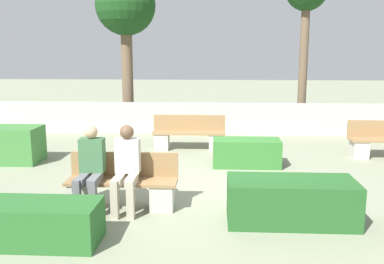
{
  "coord_description": "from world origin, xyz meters",
  "views": [
    {
      "loc": [
        0.03,
        -7.83,
        2.48
      ],
      "look_at": [
        -0.44,
        0.5,
        0.9
      ],
      "focal_mm": 40.0,
      "sensor_mm": 36.0,
      "label": 1
    }
  ],
  "objects": [
    {
      "name": "bench_front",
      "position": [
        -1.45,
        -1.34,
        0.33
      ],
      "size": [
        1.76,
        0.48,
        0.86
      ],
      "color": "#937047",
      "rests_on": "ground_plane"
    },
    {
      "name": "hedge_block_near_left",
      "position": [
        0.71,
        1.31,
        0.3
      ],
      "size": [
        1.46,
        0.66,
        0.6
      ],
      "color": "#33702D",
      "rests_on": "ground_plane"
    },
    {
      "name": "tree_leftmost",
      "position": [
        -2.8,
        5.78,
        3.76
      ],
      "size": [
        1.88,
        1.88,
        4.84
      ],
      "color": "brown",
      "rests_on": "ground_plane"
    },
    {
      "name": "person_seated_woman",
      "position": [
        -1.92,
        -1.48,
        0.74
      ],
      "size": [
        0.38,
        0.64,
        1.34
      ],
      "color": "slate",
      "rests_on": "ground_plane"
    },
    {
      "name": "perimeter_wall",
      "position": [
        0.0,
        4.97,
        0.47
      ],
      "size": [
        14.52,
        0.3,
        0.94
      ],
      "color": "#B7B2A8",
      "rests_on": "ground_plane"
    },
    {
      "name": "hedge_block_mid_left",
      "position": [
        -2.3,
        -2.7,
        0.28
      ],
      "size": [
        1.65,
        0.71,
        0.55
      ],
      "color": "#286028",
      "rests_on": "ground_plane"
    },
    {
      "name": "ground_plane",
      "position": [
        0.0,
        0.0,
        0.0
      ],
      "size": [
        60.0,
        60.0,
        0.0
      ],
      "primitive_type": "plane",
      "color": "gray"
    },
    {
      "name": "person_seated_man",
      "position": [
        -1.35,
        -1.48,
        0.75
      ],
      "size": [
        0.38,
        0.64,
        1.35
      ],
      "color": "#B2A893",
      "rests_on": "ground_plane"
    },
    {
      "name": "bench_left_side",
      "position": [
        -0.64,
        2.85,
        0.33
      ],
      "size": [
        1.85,
        0.49,
        0.86
      ],
      "rotation": [
        0.0,
        0.0,
        0.02
      ],
      "color": "#937047",
      "rests_on": "ground_plane"
    },
    {
      "name": "hedge_block_near_right",
      "position": [
        -4.76,
        1.36,
        0.4
      ],
      "size": [
        1.67,
        0.84,
        0.81
      ],
      "color": "#3D7A38",
      "rests_on": "ground_plane"
    },
    {
      "name": "hedge_block_mid_right",
      "position": [
        1.15,
        -1.8,
        0.32
      ],
      "size": [
        1.86,
        0.83,
        0.64
      ],
      "color": "#235623",
      "rests_on": "ground_plane"
    }
  ]
}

